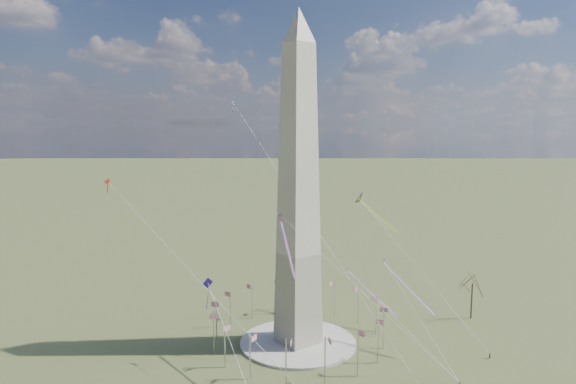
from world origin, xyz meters
TOP-DOWN VIEW (x-y plane):
  - ground at (0.00, 0.00)m, footprint 2000.00×2000.00m
  - plaza at (0.00, 0.00)m, footprint 36.00×36.00m
  - washington_monument at (0.00, 0.00)m, footprint 15.56×15.56m
  - flagpole_ring at (-0.00, -0.00)m, footprint 54.40×54.40m
  - tree_near at (61.25, -20.22)m, footprint 10.83×10.83m
  - person_east at (38.02, -41.80)m, footprint 0.83×0.81m
  - kite_delta_black at (36.65, 9.82)m, footprint 10.18×16.64m
  - kite_diamond_purple at (-28.21, 5.09)m, footprint 2.05×3.05m
  - kite_streamer_left at (24.70, -19.42)m, footprint 2.84×19.47m
  - kite_streamer_mid at (-10.46, -7.31)m, footprint 9.72×18.91m
  - kite_streamer_right at (27.28, -1.45)m, footprint 6.63×19.31m
  - kite_small_red at (-46.86, 29.73)m, footprint 1.60×1.41m
  - kite_small_white at (4.67, 44.97)m, footprint 1.28×2.02m

SIDE VIEW (x-z plane):
  - ground at x=0.00m, z-range 0.00..0.00m
  - plaza at x=0.00m, z-range 0.00..0.80m
  - person_east at x=38.02m, z-range 0.00..1.92m
  - flagpole_ring at x=0.00m, z-range 0.77..13.77m
  - kite_streamer_right at x=27.28m, z-range 6.64..20.21m
  - tree_near at x=61.25m, z-range 4.04..22.99m
  - kite_streamer_left at x=24.70m, z-range 13.77..27.13m
  - kite_diamond_purple at x=-28.21m, z-range 17.98..27.25m
  - kite_streamer_mid at x=-10.46m, z-range 29.61..43.56m
  - kite_delta_black at x=36.65m, z-range 33.38..47.08m
  - washington_monument at x=0.00m, z-range -2.05..97.95m
  - kite_small_red at x=-46.86m, z-range 48.67..52.88m
  - kite_small_white at x=4.67m, z-range 72.80..77.30m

